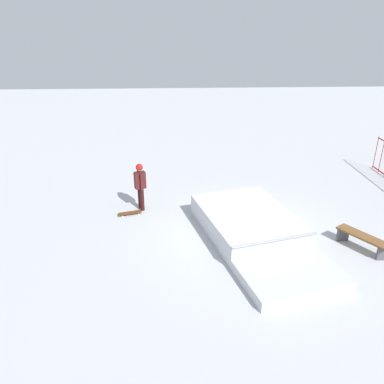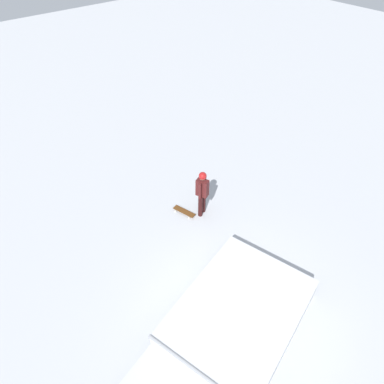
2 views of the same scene
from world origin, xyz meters
TOP-DOWN VIEW (x-y plane):
  - ground_plane at (0.00, 0.00)m, footprint 60.00×60.00m
  - skate_ramp at (0.54, 0.31)m, footprint 5.88×3.88m
  - skater at (-1.77, -3.30)m, footprint 0.41×0.44m
  - skateboard at (-1.32, -3.68)m, footprint 0.41×0.82m
  - park_bench at (1.32, 3.39)m, footprint 1.56×1.21m

SIDE VIEW (x-z plane):
  - ground_plane at x=0.00m, z-range 0.00..0.00m
  - skateboard at x=-1.32m, z-range 0.03..0.12m
  - skate_ramp at x=0.54m, z-range -0.05..0.69m
  - park_bench at x=1.32m, z-range 0.12..0.60m
  - skater at x=-1.77m, z-range 0.14..1.87m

